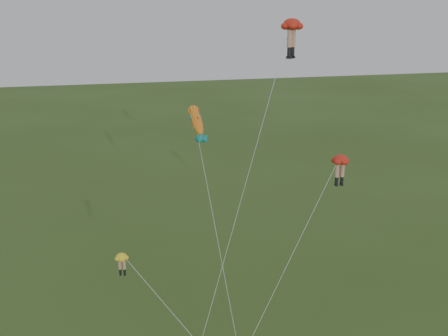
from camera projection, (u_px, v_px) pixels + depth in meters
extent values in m
ellipsoid|color=red|center=(292.00, 24.00, 35.98)|extent=(2.34, 2.34, 0.83)
cylinder|color=tan|center=(290.00, 38.00, 36.07)|extent=(0.37, 0.37, 1.27)
cylinder|color=black|center=(289.00, 52.00, 36.35)|extent=(0.29, 0.29, 0.64)
cube|color=black|center=(289.00, 58.00, 36.46)|extent=(0.39, 0.42, 0.19)
cylinder|color=tan|center=(293.00, 38.00, 36.46)|extent=(0.37, 0.37, 1.27)
cylinder|color=black|center=(293.00, 51.00, 36.74)|extent=(0.29, 0.29, 0.64)
cube|color=black|center=(292.00, 57.00, 36.85)|extent=(0.39, 0.42, 0.19)
cylinder|color=silver|center=(247.00, 177.00, 34.92)|extent=(8.61, 6.31, 21.35)
ellipsoid|color=red|center=(341.00, 159.00, 35.08)|extent=(1.42, 1.42, 0.67)
cylinder|color=tan|center=(337.00, 170.00, 35.26)|extent=(0.30, 0.30, 1.02)
cylinder|color=black|center=(336.00, 180.00, 35.48)|extent=(0.23, 0.23, 0.51)
cube|color=black|center=(336.00, 185.00, 35.58)|extent=(0.19, 0.31, 0.15)
cylinder|color=tan|center=(342.00, 170.00, 35.34)|extent=(0.30, 0.30, 1.02)
cylinder|color=black|center=(342.00, 180.00, 35.56)|extent=(0.23, 0.23, 0.51)
cube|color=black|center=(341.00, 184.00, 35.66)|extent=(0.19, 0.31, 0.15)
cylinder|color=silver|center=(294.00, 251.00, 34.06)|extent=(8.16, 3.51, 12.16)
ellipsoid|color=yellow|center=(122.00, 257.00, 30.60)|extent=(1.07, 1.07, 0.43)
cylinder|color=tan|center=(120.00, 264.00, 30.74)|extent=(0.19, 0.19, 0.66)
cylinder|color=black|center=(120.00, 271.00, 30.89)|extent=(0.15, 0.15, 0.33)
cube|color=black|center=(121.00, 274.00, 30.95)|extent=(0.16, 0.22, 0.10)
cylinder|color=tan|center=(124.00, 264.00, 30.75)|extent=(0.19, 0.19, 0.66)
cylinder|color=black|center=(125.00, 271.00, 30.89)|extent=(0.15, 0.15, 0.33)
cube|color=black|center=(125.00, 274.00, 30.95)|extent=(0.16, 0.22, 0.10)
cylinder|color=silver|center=(175.00, 316.00, 30.69)|extent=(5.79, 3.69, 7.53)
ellipsoid|color=gold|center=(196.00, 120.00, 36.96)|extent=(1.03, 3.07, 2.55)
sphere|color=gold|center=(196.00, 120.00, 36.96)|extent=(0.95, 1.29, 1.26)
cone|color=#137C7D|center=(196.00, 120.00, 36.96)|extent=(0.75, 1.18, 1.22)
cone|color=#137C7D|center=(196.00, 120.00, 36.96)|extent=(0.75, 1.18, 1.22)
cone|color=#137C7D|center=(196.00, 120.00, 36.96)|extent=(0.43, 0.66, 0.68)
cone|color=#137C7D|center=(196.00, 120.00, 36.96)|extent=(0.43, 0.66, 0.68)
cone|color=red|center=(196.00, 120.00, 36.96)|extent=(0.47, 0.67, 0.66)
cylinder|color=silver|center=(217.00, 230.00, 35.07)|extent=(0.73, 8.71, 14.09)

